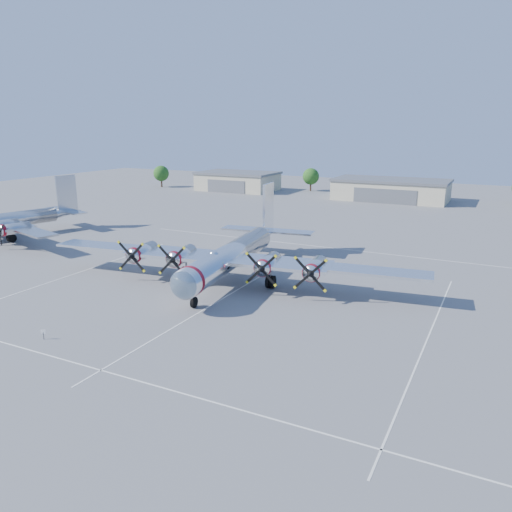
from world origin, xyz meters
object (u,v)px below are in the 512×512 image
at_px(hangar_center, 391,189).
at_px(info_placard, 43,333).
at_px(hangar_west, 238,181).
at_px(bomber_west, 11,237).
at_px(tree_west, 311,176).
at_px(main_bomber_b29, 234,278).
at_px(tree_far_west, 161,173).

distance_m(hangar_center, info_placard, 102.23).
relative_size(hangar_west, bomber_west, 0.61).
height_order(hangar_west, tree_west, tree_west).
bearing_deg(main_bomber_b29, hangar_center, 80.83).
height_order(tree_far_west, bomber_west, tree_far_west).
bearing_deg(hangar_west, tree_far_west, -170.99).
relative_size(hangar_center, info_placard, 31.68).
xyz_separation_m(bomber_west, info_placard, (40.14, -27.58, 0.64)).
height_order(hangar_west, info_placard, hangar_west).
bearing_deg(tree_far_west, main_bomber_b29, -47.68).
bearing_deg(main_bomber_b29, bomber_west, 168.25).
bearing_deg(tree_far_west, tree_west, 14.93).
xyz_separation_m(hangar_west, info_placard, (36.19, -101.83, -2.08)).
relative_size(hangar_center, main_bomber_b29, 0.60).
height_order(hangar_center, bomber_west, hangar_center).
bearing_deg(tree_far_west, bomber_west, -73.33).
relative_size(tree_west, info_placard, 7.36).
height_order(hangar_west, bomber_west, hangar_west).
xyz_separation_m(hangar_center, tree_far_west, (-70.00, -3.96, 1.51)).
relative_size(tree_far_west, main_bomber_b29, 0.14).
bearing_deg(info_placard, tree_far_west, 103.36).
xyz_separation_m(main_bomber_b29, bomber_west, (-46.30, 3.67, 0.00)).
xyz_separation_m(hangar_center, main_bomber_b29, (-2.66, -77.92, -2.71)).
xyz_separation_m(tree_far_west, info_placard, (61.19, -97.86, -3.59)).
bearing_deg(hangar_center, hangar_west, 180.00).
relative_size(main_bomber_b29, bomber_west, 1.28).
distance_m(tree_far_west, info_placard, 115.47).
bearing_deg(hangar_center, tree_far_west, -176.76).
distance_m(tree_west, bomber_west, 85.81).
distance_m(tree_west, info_placard, 111.11).
distance_m(bomber_west, info_placard, 48.71).
bearing_deg(hangar_west, hangar_center, -0.00).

